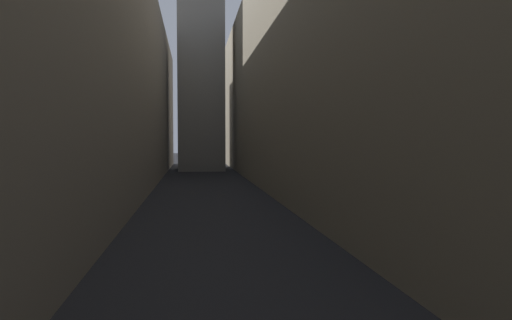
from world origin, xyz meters
name	(u,v)px	position (x,y,z in m)	size (l,w,h in m)	color
ground_plane	(210,197)	(0.00, 48.00, 0.00)	(264.00, 264.00, 0.00)	#232326
building_block_left	(57,73)	(-13.17, 50.00, 11.00)	(15.33, 108.00, 22.00)	gray
building_block_right	(325,64)	(11.11, 50.00, 12.35)	(11.21, 108.00, 24.70)	gray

